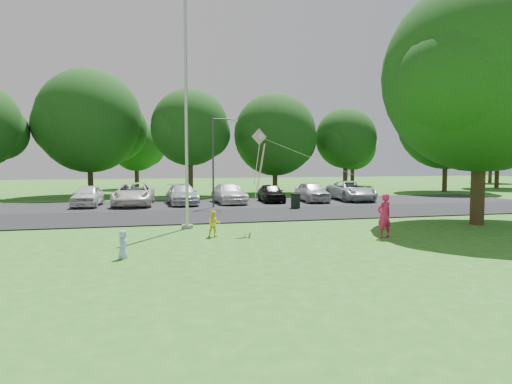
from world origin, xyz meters
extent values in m
plane|color=#286B1C|center=(0.00, 0.00, 0.00)|extent=(120.00, 120.00, 0.00)
cube|color=black|center=(0.00, 9.00, 0.03)|extent=(60.00, 6.00, 0.06)
cube|color=black|center=(0.00, 15.50, 0.03)|extent=(42.00, 7.00, 0.06)
cylinder|color=#B7BABF|center=(-3.50, 5.00, 5.00)|extent=(0.14, 0.14, 10.00)
cylinder|color=gray|center=(-3.50, 5.00, 0.08)|extent=(0.50, 0.50, 0.16)
cylinder|color=#3F3F44|center=(-1.17, 13.00, 2.80)|extent=(0.11, 0.11, 5.59)
cylinder|color=#3F3F44|center=(-0.52, 12.95, 5.45)|extent=(1.31, 0.19, 0.08)
cube|color=silver|center=(0.13, 12.89, 5.39)|extent=(0.43, 0.24, 0.13)
cylinder|color=black|center=(3.56, 11.26, 0.44)|extent=(0.55, 0.55, 0.89)
cylinder|color=black|center=(3.56, 11.26, 0.91)|extent=(0.59, 0.59, 0.05)
cylinder|color=#332316|center=(9.56, 3.08, 1.86)|extent=(0.62, 0.62, 3.71)
sphere|color=#10370F|center=(9.56, 3.08, 6.78)|extent=(8.76, 8.76, 8.76)
sphere|color=#10370F|center=(11.53, 3.95, 6.12)|extent=(5.69, 5.69, 5.69)
sphere|color=#10370F|center=(7.80, 1.98, 6.34)|extent=(5.25, 5.25, 5.25)
sphere|color=#10370F|center=(7.26, 2.08, 6.31)|extent=(4.55, 4.55, 4.55)
sphere|color=#10370F|center=(-15.76, 23.33, 5.04)|extent=(4.18, 4.18, 4.18)
cylinder|color=#332316|center=(-9.60, 25.24, 1.60)|extent=(0.44, 0.44, 3.19)
sphere|color=#10370F|center=(-9.60, 25.24, 6.17)|extent=(8.50, 8.50, 8.50)
sphere|color=#10370F|center=(-7.68, 26.09, 5.53)|extent=(5.53, 5.53, 5.53)
sphere|color=#10370F|center=(-11.30, 24.17, 5.74)|extent=(5.10, 5.10, 5.10)
cylinder|color=#332316|center=(-1.58, 22.90, 1.71)|extent=(0.44, 0.44, 3.43)
sphere|color=#10370F|center=(-1.58, 22.90, 5.62)|extent=(6.27, 6.27, 6.27)
sphere|color=#10370F|center=(-0.17, 23.53, 5.15)|extent=(4.07, 4.07, 4.07)
sphere|color=#10370F|center=(-2.84, 22.12, 5.31)|extent=(3.76, 3.76, 3.76)
cylinder|color=#332316|center=(6.03, 24.17, 1.33)|extent=(0.44, 0.44, 2.66)
sphere|color=#10370F|center=(6.03, 24.17, 5.20)|extent=(7.27, 7.27, 7.27)
sphere|color=#10370F|center=(7.66, 24.89, 4.66)|extent=(4.72, 4.72, 4.72)
sphere|color=#10370F|center=(4.57, 23.26, 4.84)|extent=(4.36, 4.36, 4.36)
cylinder|color=#332316|center=(13.12, 24.89, 1.51)|extent=(0.44, 0.44, 3.02)
sphere|color=#10370F|center=(13.12, 24.89, 5.00)|extent=(5.67, 5.67, 5.67)
sphere|color=#10370F|center=(14.39, 25.46, 4.58)|extent=(3.68, 3.68, 3.68)
sphere|color=#10370F|center=(11.98, 24.18, 4.72)|extent=(3.40, 3.40, 3.40)
cylinder|color=#332316|center=(21.92, 22.25, 1.71)|extent=(0.44, 0.44, 3.42)
sphere|color=#10370F|center=(21.92, 22.25, 6.49)|extent=(8.77, 8.77, 8.77)
sphere|color=#10370F|center=(23.89, 23.13, 5.84)|extent=(5.70, 5.70, 5.70)
sphere|color=#10370F|center=(20.17, 21.15, 6.06)|extent=(5.26, 5.26, 5.26)
cylinder|color=#332316|center=(30.70, 25.66, 1.46)|extent=(0.44, 0.44, 2.92)
sphere|color=#10370F|center=(30.70, 25.66, 5.45)|extent=(7.24, 7.24, 7.24)
sphere|color=#10370F|center=(32.33, 26.38, 4.91)|extent=(4.70, 4.70, 4.70)
sphere|color=#10370F|center=(29.25, 24.75, 5.09)|extent=(4.34, 4.34, 4.34)
cylinder|color=#332316|center=(38.00, 35.00, 1.30)|extent=(0.44, 0.44, 2.60)
sphere|color=#10370F|center=(38.00, 35.00, 4.42)|extent=(5.20, 5.20, 5.20)
sphere|color=#10370F|center=(39.17, 35.52, 4.03)|extent=(3.38, 3.38, 3.38)
sphere|color=#10370F|center=(36.96, 34.35, 4.16)|extent=(3.12, 3.12, 3.12)
cylinder|color=#332316|center=(-6.00, 34.00, 1.30)|extent=(0.44, 0.44, 2.60)
sphere|color=#10370F|center=(-6.00, 34.00, 4.42)|extent=(5.20, 5.20, 5.20)
sphere|color=#10370F|center=(-4.83, 34.52, 4.03)|extent=(3.38, 3.38, 3.38)
sphere|color=#10370F|center=(-7.04, 33.35, 4.16)|extent=(3.12, 3.12, 3.12)
cylinder|color=#332316|center=(18.00, 33.50, 1.30)|extent=(0.44, 0.44, 2.60)
sphere|color=#10370F|center=(18.00, 33.50, 4.42)|extent=(5.20, 5.20, 5.20)
sphere|color=#10370F|center=(19.17, 34.02, 4.03)|extent=(3.38, 3.38, 3.38)
sphere|color=#10370F|center=(16.96, 32.85, 4.16)|extent=(3.12, 3.12, 3.12)
imported|color=silver|center=(-8.74, 15.45, 0.74)|extent=(1.85, 4.06, 1.35)
imported|color=silver|center=(-5.95, 15.41, 0.78)|extent=(2.76, 5.36, 1.45)
imported|color=#B2B7BF|center=(-2.88, 15.32, 0.70)|extent=(2.00, 4.52, 1.29)
imported|color=silver|center=(0.25, 15.46, 0.71)|extent=(2.07, 4.58, 1.30)
imported|color=black|center=(3.27, 15.64, 0.69)|extent=(1.72, 3.77, 1.25)
imported|color=silver|center=(6.11, 15.22, 0.75)|extent=(1.77, 4.12, 1.38)
imported|color=#B2B7BF|center=(9.19, 15.43, 0.76)|extent=(2.51, 5.09, 1.39)
imported|color=#D71C54|center=(3.54, 0.80, 0.85)|extent=(0.69, 0.53, 1.70)
imported|color=yellow|center=(-2.71, 2.52, 0.51)|extent=(0.50, 0.39, 1.02)
imported|color=#A1BAF7|center=(-5.94, -0.68, 0.43)|extent=(0.38, 0.48, 0.86)
cube|color=pink|center=(-0.66, 3.56, 3.91)|extent=(0.65, 0.19, 0.66)
cube|color=#8CC6E5|center=(-0.61, 3.53, 3.93)|extent=(0.31, 0.10, 0.32)
cylinder|color=white|center=(1.44, 2.18, 2.92)|extent=(4.21, 2.76, 1.99)
cylinder|color=pink|center=(-0.76, 3.56, 2.77)|extent=(0.21, 0.28, 1.75)
cylinder|color=pink|center=(-0.56, 3.61, 2.63)|extent=(0.24, 0.45, 2.00)
cylinder|color=pink|center=(-0.66, 3.48, 2.50)|extent=(0.26, 0.67, 2.23)
camera|label=1|loc=(-5.29, -14.71, 2.95)|focal=32.00mm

